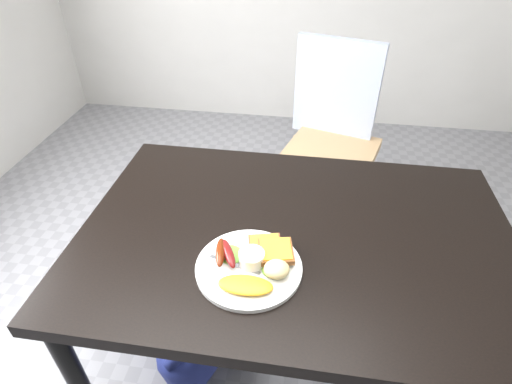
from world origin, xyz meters
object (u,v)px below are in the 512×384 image
(dining_chair, at_px, (330,153))
(plate, at_px, (249,267))
(dining_table, at_px, (296,236))
(person, at_px, (231,153))

(dining_chair, height_order, plate, plate)
(dining_table, xyz_separation_m, plate, (-0.11, -0.16, 0.03))
(person, height_order, plate, person)
(dining_chair, xyz_separation_m, plate, (-0.23, -1.10, 0.31))
(dining_chair, bearing_deg, person, -116.70)
(dining_table, xyz_separation_m, dining_chair, (0.13, 0.94, -0.28))
(dining_chair, distance_m, person, 0.65)
(dining_table, height_order, plate, plate)
(dining_table, distance_m, person, 0.58)
(dining_table, bearing_deg, person, 120.08)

